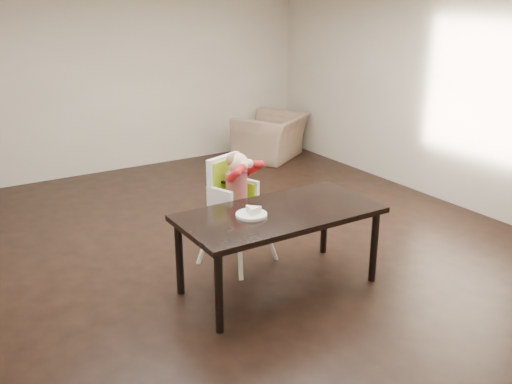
% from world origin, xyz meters
% --- Properties ---
extents(ground, '(7.00, 7.00, 0.00)m').
position_xyz_m(ground, '(0.00, 0.00, 0.00)').
color(ground, black).
rests_on(ground, ground).
extents(room_walls, '(6.02, 7.02, 2.71)m').
position_xyz_m(room_walls, '(0.00, 0.00, 1.86)').
color(room_walls, '#BCB39C').
rests_on(room_walls, ground).
extents(dining_table, '(1.80, 0.90, 0.75)m').
position_xyz_m(dining_table, '(-0.16, -0.91, 0.67)').
color(dining_table, black).
rests_on(dining_table, ground).
extents(high_chair, '(0.61, 0.61, 1.14)m').
position_xyz_m(high_chair, '(-0.23, -0.23, 0.81)').
color(high_chair, white).
rests_on(high_chair, ground).
extents(plate, '(0.31, 0.31, 0.08)m').
position_xyz_m(plate, '(-0.43, -0.88, 0.78)').
color(plate, white).
rests_on(plate, dining_table).
extents(armchair, '(1.30, 1.17, 0.95)m').
position_xyz_m(armchair, '(2.20, 2.80, 0.48)').
color(armchair, '#987B60').
rests_on(armchair, ground).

